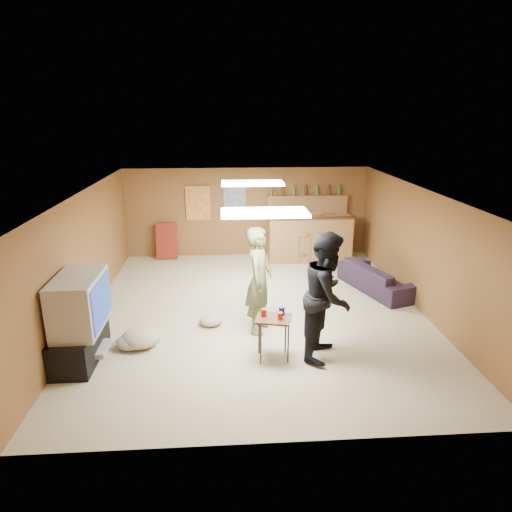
{
  "coord_description": "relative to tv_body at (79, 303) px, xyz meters",
  "views": [
    {
      "loc": [
        -0.55,
        -7.66,
        3.51
      ],
      "look_at": [
        0.0,
        0.2,
        1.0
      ],
      "focal_mm": 32.0,
      "sensor_mm": 36.0,
      "label": 1
    }
  ],
  "objects": [
    {
      "name": "cup_red_far",
      "position": [
        2.86,
        -0.23,
        -0.19
      ],
      "size": [
        0.08,
        0.08,
        0.11
      ],
      "primitive_type": "cylinder",
      "rotation": [
        0.0,
        0.0,
        -0.08
      ],
      "color": "#B0260B",
      "rests_on": "tray_table"
    },
    {
      "name": "cushion_mid",
      "position": [
        1.82,
        1.0,
        -0.81
      ],
      "size": [
        0.41,
        0.41,
        0.18
      ],
      "primitive_type": "ellipsoid",
      "rotation": [
        0.0,
        0.0,
        0.05
      ],
      "color": "tan",
      "rests_on": "ground"
    },
    {
      "name": "wall_front",
      "position": [
        2.65,
        -2.0,
        0.2
      ],
      "size": [
        6.0,
        0.02,
        2.2
      ],
      "primitive_type": "cube",
      "color": "brown",
      "rests_on": "ground"
    },
    {
      "name": "wall_right",
      "position": [
        5.65,
        1.5,
        0.2
      ],
      "size": [
        0.02,
        7.0,
        2.2
      ],
      "primitive_type": "cube",
      "color": "brown",
      "rests_on": "ground"
    },
    {
      "name": "poster_right",
      "position": [
        2.35,
        4.96,
        0.45
      ],
      "size": [
        0.55,
        0.03,
        0.8
      ],
      "primitive_type": "cube",
      "color": "#334C99",
      "rests_on": "wall_back"
    },
    {
      "name": "poster_left",
      "position": [
        1.45,
        4.96,
        0.45
      ],
      "size": [
        0.6,
        0.03,
        0.85
      ],
      "primitive_type": "cube",
      "color": "#BF3F26",
      "rests_on": "wall_back"
    },
    {
      "name": "folding_chair_stack",
      "position": [
        0.65,
        4.8,
        -0.45
      ],
      "size": [
        0.5,
        0.26,
        0.91
      ],
      "primitive_type": "cube",
      "rotation": [
        -0.14,
        0.0,
        0.0
      ],
      "color": "maroon",
      "rests_on": "ground"
    },
    {
      "name": "sofa",
      "position": [
        5.18,
        2.36,
        -0.63
      ],
      "size": [
        1.28,
        1.99,
        0.54
      ],
      "primitive_type": "imported",
      "rotation": [
        0.0,
        0.0,
        1.89
      ],
      "color": "black",
      "rests_on": "ground"
    },
    {
      "name": "ground",
      "position": [
        2.65,
        1.5,
        -0.9
      ],
      "size": [
        7.0,
        7.0,
        0.0
      ],
      "primitive_type": "plane",
      "color": "#B6AE8B",
      "rests_on": "ground"
    },
    {
      "name": "tv_screen",
      "position": [
        0.31,
        0.0,
        0.0
      ],
      "size": [
        0.02,
        0.95,
        0.65
      ],
      "primitive_type": "cube",
      "color": "navy",
      "rests_on": "tv_body"
    },
    {
      "name": "dvd_box",
      "position": [
        0.15,
        0.0,
        -0.75
      ],
      "size": [
        0.35,
        0.5,
        0.08
      ],
      "primitive_type": "cube",
      "color": "#B2B2B7",
      "rests_on": "tv_stand"
    },
    {
      "name": "ceiling_panel_back",
      "position": [
        2.65,
        2.7,
        1.27
      ],
      "size": [
        1.2,
        0.6,
        0.04
      ],
      "primitive_type": "cube",
      "color": "white",
      "rests_on": "ceiling"
    },
    {
      "name": "tv_body",
      "position": [
        0.0,
        0.0,
        0.0
      ],
      "size": [
        0.6,
        1.1,
        0.8
      ],
      "primitive_type": "cube",
      "color": "#B2B2B7",
      "rests_on": "tv_stand"
    },
    {
      "name": "person_black",
      "position": [
        3.57,
        -0.12,
        0.05
      ],
      "size": [
        1.04,
        1.14,
        1.91
      ],
      "primitive_type": "imported",
      "rotation": [
        0.0,
        0.0,
        1.14
      ],
      "color": "black",
      "rests_on": "ground"
    },
    {
      "name": "bar_stool_left",
      "position": [
        3.97,
        4.27,
        -0.25
      ],
      "size": [
        0.45,
        0.45,
        1.29
      ],
      "primitive_type": null,
      "rotation": [
        0.0,
        0.0,
        0.09
      ],
      "color": "olive",
      "rests_on": "ground"
    },
    {
      "name": "bar_shelf",
      "position": [
        4.15,
        4.9,
        0.6
      ],
      "size": [
        2.0,
        0.18,
        0.05
      ],
      "primitive_type": "cube",
      "color": "olive",
      "rests_on": "bar_backing"
    },
    {
      "name": "wall_back",
      "position": [
        2.65,
        5.0,
        0.2
      ],
      "size": [
        6.0,
        0.02,
        2.2
      ],
      "primitive_type": "cube",
      "color": "brown",
      "rests_on": "ground"
    },
    {
      "name": "person_olive",
      "position": [
        2.63,
        0.73,
        -0.01
      ],
      "size": [
        0.61,
        0.75,
        1.78
      ],
      "primitive_type": "imported",
      "rotation": [
        0.0,
        0.0,
        1.26
      ],
      "color": "#60663B",
      "rests_on": "ground"
    },
    {
      "name": "bar_stool_right",
      "position": [
        4.28,
        4.33,
        -0.27
      ],
      "size": [
        0.51,
        0.51,
        1.25
      ],
      "primitive_type": null,
      "rotation": [
        0.0,
        0.0,
        0.37
      ],
      "color": "olive",
      "rests_on": "ground"
    },
    {
      "name": "ceiling_panel_front",
      "position": [
        2.65,
        0.0,
        1.27
      ],
      "size": [
        1.2,
        0.6,
        0.04
      ],
      "primitive_type": "cube",
      "color": "white",
      "rests_on": "ceiling"
    },
    {
      "name": "tray_table",
      "position": [
        2.78,
        -0.18,
        -0.57
      ],
      "size": [
        0.58,
        0.51,
        0.65
      ],
      "primitive_type": "cube",
      "rotation": [
        0.0,
        0.0,
        -0.24
      ],
      "color": "#3C2313",
      "rests_on": "ground"
    },
    {
      "name": "tv_stand",
      "position": [
        -0.07,
        0.0,
        -0.65
      ],
      "size": [
        0.55,
        1.3,
        0.5
      ],
      "primitive_type": "cube",
      "color": "black",
      "rests_on": "ground"
    },
    {
      "name": "cup_blue",
      "position": [
        2.91,
        -0.07,
        -0.19
      ],
      "size": [
        0.11,
        0.11,
        0.12
      ],
      "primitive_type": "cylinder",
      "rotation": [
        0.0,
        0.0,
        -0.29
      ],
      "color": "navy",
      "rests_on": "tray_table"
    },
    {
      "name": "cushion_far",
      "position": [
        0.61,
        0.29,
        -0.8
      ],
      "size": [
        0.52,
        0.52,
        0.21
      ],
      "primitive_type": "ellipsoid",
      "rotation": [
        0.0,
        0.0,
        -0.14
      ],
      "color": "tan",
      "rests_on": "ground"
    },
    {
      "name": "bar_backing",
      "position": [
        4.15,
        4.92,
        0.3
      ],
      "size": [
        2.0,
        0.14,
        0.6
      ],
      "primitive_type": "cube",
      "color": "olive",
      "rests_on": "bar_counter"
    },
    {
      "name": "wall_left",
      "position": [
        -0.35,
        1.5,
        0.2
      ],
      "size": [
        0.02,
        7.0,
        2.2
      ],
      "primitive_type": "cube",
      "color": "brown",
      "rests_on": "ground"
    },
    {
      "name": "bottle_row",
      "position": [
        4.09,
        4.88,
        0.75
      ],
      "size": [
        1.76,
        0.08,
        0.26
      ],
      "primitive_type": null,
      "color": "#3F7233",
      "rests_on": "bar_shelf"
    },
    {
      "name": "ceiling",
      "position": [
        2.65,
        1.5,
        1.3
      ],
      "size": [
        6.0,
        7.0,
        0.02
      ],
      "primitive_type": "cube",
      "color": "silver",
      "rests_on": "ground"
    },
    {
      "name": "cushion_near_tv",
      "position": [
        0.76,
        0.35,
        -0.76
      ],
      "size": [
        0.63,
        0.63,
        0.28
      ],
      "primitive_type": "ellipsoid",
      "rotation": [
        0.0,
        0.0,
        0.02
      ],
      "color": "tan",
      "rests_on": "ground"
    },
    {
      "name": "bar_counter",
      "position": [
        4.15,
        4.45,
        -0.35
      ],
      "size": [
        2.0,
        0.6,
        1.1
      ],
      "primitive_type": "cube",
      "color": "olive",
      "rests_on": "ground"
    },
    {
      "name": "cup_red_near",
      "position": [
        2.64,
        -0.11,
        -0.19
      ],
      "size": [
        0.08,
        0.08,
        0.11
      ],
      "primitive_type": "cylinder",
      "rotation": [
        0.0,
        0.0,
        0.0
      ],
      "color": "#B0260B",
      "rests_on": "tray_table"
    },
    {
      "name": "bar_lip",
      "position": [
        4.15,
        4.2,
        0.2
      ],
      "size": [
        2.1,
        0.12,
        0.05
      ],
      "primitive_type": "cube",
      "color": "#3C2313",
      "rests_on": "bar_counter"
    }
  ]
}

